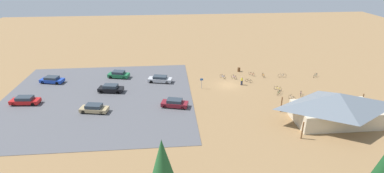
# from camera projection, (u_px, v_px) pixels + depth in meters

# --- Properties ---
(ground) EXTENTS (160.00, 160.00, 0.00)m
(ground) POSITION_uv_depth(u_px,v_px,m) (228.00, 85.00, 58.84)
(ground) COLOR #937047
(ground) RESTS_ON ground
(parking_lot_asphalt) EXTENTS (33.66, 32.69, 0.05)m
(parking_lot_asphalt) POSITION_uv_depth(u_px,v_px,m) (98.00, 98.00, 53.39)
(parking_lot_asphalt) COLOR #56565B
(parking_lot_asphalt) RESTS_ON ground
(bike_pavilion) EXTENTS (14.12, 8.21, 4.87)m
(bike_pavilion) POSITION_uv_depth(u_px,v_px,m) (337.00, 106.00, 44.56)
(bike_pavilion) COLOR beige
(bike_pavilion) RESTS_ON ground
(trash_bin) EXTENTS (0.60, 0.60, 0.90)m
(trash_bin) POSITION_uv_depth(u_px,v_px,m) (239.00, 70.00, 65.63)
(trash_bin) COLOR brown
(trash_bin) RESTS_ON ground
(lot_sign) EXTENTS (0.56, 0.08, 2.20)m
(lot_sign) POSITION_uv_depth(u_px,v_px,m) (202.00, 82.00, 56.65)
(lot_sign) COLOR #99999E
(lot_sign) RESTS_ON ground
(pine_center) EXTENTS (2.42, 2.42, 7.19)m
(pine_center) POSITION_uv_depth(u_px,v_px,m) (162.00, 160.00, 29.43)
(pine_center) COLOR brown
(pine_center) RESTS_ON ground
(bicycle_purple_front_row) EXTENTS (0.75, 1.55, 0.86)m
(bicycle_purple_front_row) POSITION_uv_depth(u_px,v_px,m) (301.00, 93.00, 54.33)
(bicycle_purple_front_row) COLOR black
(bicycle_purple_front_row) RESTS_ON ground
(bicycle_yellow_yard_center) EXTENTS (1.05, 1.41, 0.84)m
(bicycle_yellow_yard_center) POSITION_uv_depth(u_px,v_px,m) (278.00, 89.00, 56.33)
(bicycle_yellow_yard_center) COLOR black
(bicycle_yellow_yard_center) RESTS_ON ground
(bicycle_blue_by_bin) EXTENTS (0.95, 1.49, 0.81)m
(bicycle_blue_by_bin) POSITION_uv_depth(u_px,v_px,m) (223.00, 77.00, 62.02)
(bicycle_blue_by_bin) COLOR black
(bicycle_blue_by_bin) RESTS_ON ground
(bicycle_orange_edge_north) EXTENTS (0.48, 1.68, 0.75)m
(bicycle_orange_edge_north) POSITION_uv_depth(u_px,v_px,m) (263.00, 75.00, 62.68)
(bicycle_orange_edge_north) COLOR black
(bicycle_orange_edge_north) RESTS_ON ground
(bicycle_red_mid_cluster) EXTENTS (1.03, 1.40, 0.83)m
(bicycle_red_mid_cluster) POSITION_uv_depth(u_px,v_px,m) (252.00, 74.00, 63.45)
(bicycle_red_mid_cluster) COLOR black
(bicycle_red_mid_cluster) RESTS_ON ground
(bicycle_black_back_row) EXTENTS (1.17, 1.25, 0.72)m
(bicycle_black_back_row) POSITION_uv_depth(u_px,v_px,m) (249.00, 81.00, 59.98)
(bicycle_black_back_row) COLOR black
(bicycle_black_back_row) RESTS_ON ground
(bicycle_silver_near_sign) EXTENTS (0.77, 1.52, 0.88)m
(bicycle_silver_near_sign) POSITION_uv_depth(u_px,v_px,m) (292.00, 98.00, 52.51)
(bicycle_silver_near_sign) COLOR black
(bicycle_silver_near_sign) RESTS_ON ground
(bicycle_teal_near_porch) EXTENTS (1.37, 1.01, 0.79)m
(bicycle_teal_near_porch) POSITION_uv_depth(u_px,v_px,m) (315.00, 75.00, 62.59)
(bicycle_teal_near_porch) COLOR black
(bicycle_teal_near_porch) RESTS_ON ground
(bicycle_white_yard_left) EXTENTS (1.77, 0.48, 0.89)m
(bicycle_white_yard_left) POSITION_uv_depth(u_px,v_px,m) (282.00, 76.00, 62.47)
(bicycle_white_yard_left) COLOR black
(bicycle_white_yard_left) RESTS_ON ground
(bicycle_green_lone_west) EXTENTS (1.16, 1.24, 0.78)m
(bicycle_green_lone_west) POSITION_uv_depth(u_px,v_px,m) (279.00, 92.00, 54.70)
(bicycle_green_lone_west) COLOR black
(bicycle_green_lone_west) RESTS_ON ground
(bicycle_purple_trailside) EXTENTS (0.85, 1.48, 0.85)m
(bicycle_purple_trailside) POSITION_uv_depth(u_px,v_px,m) (234.00, 77.00, 61.73)
(bicycle_purple_trailside) COLOR black
(bicycle_purple_trailside) RESTS_ON ground
(car_green_second_row) EXTENTS (4.61, 2.83, 1.46)m
(car_green_second_row) POSITION_uv_depth(u_px,v_px,m) (119.00, 74.00, 62.02)
(car_green_second_row) COLOR #1E6B3D
(car_green_second_row) RESTS_ON parking_lot_asphalt
(car_red_aisle_side) EXTENTS (4.89, 2.13, 1.41)m
(car_red_aisle_side) POSITION_uv_depth(u_px,v_px,m) (25.00, 100.00, 50.82)
(car_red_aisle_side) COLOR red
(car_red_aisle_side) RESTS_ON parking_lot_asphalt
(car_black_back_corner) EXTENTS (4.78, 2.55, 1.46)m
(car_black_back_corner) POSITION_uv_depth(u_px,v_px,m) (111.00, 88.00, 55.42)
(car_black_back_corner) COLOR black
(car_black_back_corner) RESTS_ON parking_lot_asphalt
(car_blue_far_end) EXTENTS (4.85, 2.87, 1.31)m
(car_blue_far_end) POSITION_uv_depth(u_px,v_px,m) (52.00, 80.00, 59.52)
(car_blue_far_end) COLOR #1E42B2
(car_blue_far_end) RESTS_ON parking_lot_asphalt
(car_silver_front_row) EXTENTS (5.01, 2.79, 1.35)m
(car_silver_front_row) POSITION_uv_depth(u_px,v_px,m) (160.00, 79.00, 59.78)
(car_silver_front_row) COLOR #BCBCC1
(car_silver_front_row) RESTS_ON parking_lot_asphalt
(car_tan_end_stall) EXTENTS (4.74, 2.61, 1.38)m
(car_tan_end_stall) POSITION_uv_depth(u_px,v_px,m) (94.00, 108.00, 48.19)
(car_tan_end_stall) COLOR tan
(car_tan_end_stall) RESTS_ON parking_lot_asphalt
(car_maroon_inner_stall) EXTENTS (4.73, 2.86, 1.42)m
(car_maroon_inner_stall) POSITION_uv_depth(u_px,v_px,m) (175.00, 103.00, 49.85)
(car_maroon_inner_stall) COLOR maroon
(car_maroon_inner_stall) RESTS_ON parking_lot_asphalt
(visitor_crossing_yard) EXTENTS (0.38, 0.36, 1.70)m
(visitor_crossing_yard) POSITION_uv_depth(u_px,v_px,m) (242.00, 81.00, 58.54)
(visitor_crossing_yard) COLOR #2D3347
(visitor_crossing_yard) RESTS_ON ground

